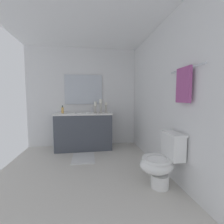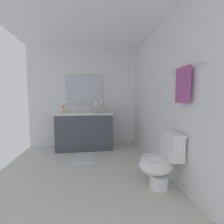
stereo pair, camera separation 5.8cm
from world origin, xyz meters
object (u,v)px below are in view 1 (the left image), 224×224
Objects in this scene: candle_holder_mid at (95,107)px; bath_mat at (84,158)px; candle_holder_short at (101,106)px; towel_near_vanity at (184,85)px; mirror at (84,90)px; vanity_cabinet at (84,131)px; towel_bar at (186,69)px; candle_holder_tall at (106,107)px; toilet at (162,161)px; sink_basin at (84,115)px; soap_bottle at (63,110)px.

candle_holder_mid reaches higher than bath_mat.
candle_holder_short is 0.75× the size of towel_near_vanity.
mirror is 1.53× the size of bath_mat.
vanity_cabinet is at bearing -0.01° from mirror.
towel_bar reaches higher than vanity_cabinet.
candle_holder_tall is 2.06m from toilet.
towel_near_vanity is at bearing 29.86° from mirror.
vanity_cabinet is 2.59m from towel_bar.
vanity_cabinet reaches higher than toilet.
sink_basin reaches higher than toilet.
mirror reaches higher than vanity_cabinet.
towel_bar is at bearing 44.55° from bath_mat.
candle_holder_short is at bearing 83.73° from sink_basin.
toilet is at bearing 26.90° from mirror.
towel_near_vanity is at bearing 61.57° from toilet.
candle_holder_tall is at bearing 97.15° from sink_basin.
candle_holder_tall is 1.32m from bath_mat.
soap_bottle is at bearing -90.08° from vanity_cabinet.
towel_near_vanity is at bearing -90.00° from towel_bar.
towel_bar reaches higher than candle_holder_short.
toilet is at bearing 30.31° from sink_basin.
mirror reaches higher than sink_basin.
mirror is 2.57m from towel_bar.
soap_bottle is 2.46m from toilet.
toilet is 1.03m from towel_near_vanity.
towel_near_vanity reaches higher than towel_bar.
bath_mat is at bearing 0.00° from mirror.
candle_holder_short is 0.49× the size of towel_bar.
mirror is 0.74m from soap_bottle.
towel_near_vanity is (1.94, 1.75, 0.44)m from soap_bottle.
candle_holder_tall is 0.18m from candle_holder_short.
candle_holder_short reaches higher than sink_basin.
candle_holder_tall is 1.02m from soap_bottle.
candle_holder_short is (0.32, 0.40, -0.39)m from mirror.
candle_holder_mid reaches higher than toilet.
candle_holder_mid reaches higher than vanity_cabinet.
bath_mat is (-1.31, -1.27, -1.36)m from towel_near_vanity.
mirror is at bearing -179.80° from sink_basin.
towel_bar reaches higher than bath_mat.
vanity_cabinet is 3.28× the size of sink_basin.
vanity_cabinet is 4.04× the size of candle_holder_short.
candle_holder_tall is at bearing 68.57° from mirror.
candle_holder_short is (0.04, 0.40, 0.21)m from sink_basin.
candle_holder_mid is (0.06, 0.27, 0.57)m from vanity_cabinet.
towel_bar reaches higher than toilet.
mirror is (-0.28, 0.00, 0.99)m from vanity_cabinet.
sink_basin is at bearing -101.51° from candle_holder_mid.
towel_near_vanity is at bearing 44.15° from bath_mat.
towel_bar is at bearing 63.55° from toilet.
sink_basin is 2.16m from toilet.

